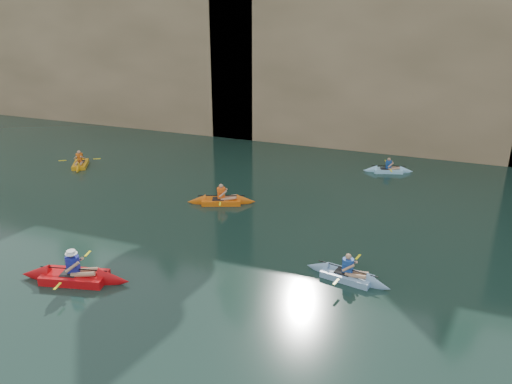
% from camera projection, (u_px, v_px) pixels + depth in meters
% --- Properties ---
extents(ground, '(160.00, 160.00, 0.00)m').
position_uv_depth(ground, '(203.00, 362.00, 13.41)').
color(ground, black).
rests_on(ground, ground).
extents(cliff, '(70.00, 16.00, 12.00)m').
position_uv_depth(cliff, '(381.00, 44.00, 37.34)').
color(cliff, tan).
rests_on(cliff, ground).
extents(cliff_slab_west, '(26.00, 2.40, 10.56)m').
position_uv_depth(cliff_slab_west, '(99.00, 53.00, 37.87)').
color(cliff_slab_west, tan).
rests_on(cliff_slab_west, ground).
extents(cliff_slab_center, '(24.00, 2.40, 11.40)m').
position_uv_depth(cliff_slab_center, '(397.00, 59.00, 30.34)').
color(cliff_slab_center, tan).
rests_on(cliff_slab_center, ground).
extents(sea_cave_west, '(4.50, 1.00, 4.00)m').
position_uv_depth(sea_cave_west, '(120.00, 99.00, 37.82)').
color(sea_cave_west, black).
rests_on(sea_cave_west, ground).
extents(sea_cave_center, '(3.50, 1.00, 3.20)m').
position_uv_depth(sea_cave_center, '(297.00, 120.00, 33.27)').
color(sea_cave_center, black).
rests_on(sea_cave_center, ground).
extents(main_kayaker, '(4.02, 2.58, 1.46)m').
position_uv_depth(main_kayaker, '(75.00, 276.00, 17.18)').
color(main_kayaker, red).
rests_on(main_kayaker, ground).
extents(kayaker_orange, '(3.29, 2.29, 1.24)m').
position_uv_depth(kayaker_orange, '(221.00, 201.00, 23.73)').
color(kayaker_orange, orange).
rests_on(kayaker_orange, ground).
extents(kayaker_ltblue_near, '(3.18, 2.38, 1.22)m').
position_uv_depth(kayaker_ltblue_near, '(347.00, 275.00, 17.33)').
color(kayaker_ltblue_near, '#7BA7CE').
rests_on(kayaker_ltblue_near, ground).
extents(kayaker_yellow, '(2.11, 2.85, 1.19)m').
position_uv_depth(kayaker_yellow, '(80.00, 164.00, 29.04)').
color(kayaker_yellow, orange).
rests_on(kayaker_yellow, ground).
extents(kayaker_ltblue_mid, '(2.83, 2.04, 1.05)m').
position_uv_depth(kayaker_ltblue_mid, '(388.00, 170.00, 28.05)').
color(kayaker_ltblue_mid, '#98DCFF').
rests_on(kayaker_ltblue_mid, ground).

